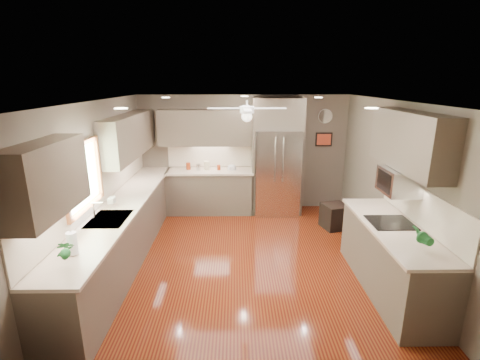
{
  "coord_description": "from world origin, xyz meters",
  "views": [
    {
      "loc": [
        -0.17,
        -5.0,
        2.78
      ],
      "look_at": [
        -0.1,
        0.6,
        1.18
      ],
      "focal_mm": 26.0,
      "sensor_mm": 36.0,
      "label": 1
    }
  ],
  "objects_px": {
    "bowl": "(232,169)",
    "microwave": "(399,181)",
    "canister_b": "(198,167)",
    "canister_c": "(207,166)",
    "canister_a": "(188,166)",
    "refrigerator": "(277,159)",
    "potted_plant_left": "(63,250)",
    "canister_d": "(219,167)",
    "stool": "(335,216)",
    "paper_towel": "(72,243)",
    "potted_plant_right": "(421,236)",
    "soap_bottle": "(112,200)"
  },
  "relations": [
    {
      "from": "bowl",
      "to": "microwave",
      "type": "xyz_separation_m",
      "value": [
        2.28,
        -2.73,
        0.52
      ]
    },
    {
      "from": "canister_b",
      "to": "canister_c",
      "type": "relative_size",
      "value": 0.7
    },
    {
      "from": "canister_a",
      "to": "refrigerator",
      "type": "relative_size",
      "value": 0.06
    },
    {
      "from": "canister_a",
      "to": "potted_plant_left",
      "type": "relative_size",
      "value": 0.45
    },
    {
      "from": "bowl",
      "to": "refrigerator",
      "type": "bearing_deg",
      "value": -1.46
    },
    {
      "from": "potted_plant_left",
      "to": "canister_a",
      "type": "bearing_deg",
      "value": 79.18
    },
    {
      "from": "canister_d",
      "to": "microwave",
      "type": "distance_m",
      "value": 3.78
    },
    {
      "from": "canister_b",
      "to": "canister_c",
      "type": "bearing_deg",
      "value": 16.14
    },
    {
      "from": "canister_b",
      "to": "canister_d",
      "type": "height_order",
      "value": "canister_b"
    },
    {
      "from": "canister_d",
      "to": "refrigerator",
      "type": "height_order",
      "value": "refrigerator"
    },
    {
      "from": "stool",
      "to": "microwave",
      "type": "bearing_deg",
      "value": -81.73
    },
    {
      "from": "canister_d",
      "to": "microwave",
      "type": "height_order",
      "value": "microwave"
    },
    {
      "from": "refrigerator",
      "to": "paper_towel",
      "type": "xyz_separation_m",
      "value": [
        -2.65,
        -3.7,
        -0.11
      ]
    },
    {
      "from": "stool",
      "to": "paper_towel",
      "type": "xyz_separation_m",
      "value": [
        -3.71,
        -2.83,
        0.84
      ]
    },
    {
      "from": "canister_b",
      "to": "potted_plant_right",
      "type": "bearing_deg",
      "value": -51.75
    },
    {
      "from": "canister_b",
      "to": "stool",
      "type": "height_order",
      "value": "canister_b"
    },
    {
      "from": "stool",
      "to": "paper_towel",
      "type": "distance_m",
      "value": 4.74
    },
    {
      "from": "canister_d",
      "to": "paper_towel",
      "type": "relative_size",
      "value": 0.41
    },
    {
      "from": "canister_d",
      "to": "canister_b",
      "type": "bearing_deg",
      "value": -178.93
    },
    {
      "from": "refrigerator",
      "to": "bowl",
      "type": "bearing_deg",
      "value": 178.54
    },
    {
      "from": "soap_bottle",
      "to": "refrigerator",
      "type": "bearing_deg",
      "value": 37.87
    },
    {
      "from": "microwave",
      "to": "stool",
      "type": "relative_size",
      "value": 0.99
    },
    {
      "from": "canister_d",
      "to": "microwave",
      "type": "bearing_deg",
      "value": -47.04
    },
    {
      "from": "canister_d",
      "to": "microwave",
      "type": "relative_size",
      "value": 0.2
    },
    {
      "from": "canister_d",
      "to": "refrigerator",
      "type": "distance_m",
      "value": 1.25
    },
    {
      "from": "canister_c",
      "to": "canister_d",
      "type": "relative_size",
      "value": 1.78
    },
    {
      "from": "canister_a",
      "to": "bowl",
      "type": "relative_size",
      "value": 0.77
    },
    {
      "from": "canister_c",
      "to": "refrigerator",
      "type": "xyz_separation_m",
      "value": [
        1.49,
        -0.08,
        0.16
      ]
    },
    {
      "from": "canister_a",
      "to": "canister_b",
      "type": "xyz_separation_m",
      "value": [
        0.22,
        -0.05,
        -0.01
      ]
    },
    {
      "from": "canister_d",
      "to": "potted_plant_right",
      "type": "height_order",
      "value": "potted_plant_right"
    },
    {
      "from": "potted_plant_left",
      "to": "refrigerator",
      "type": "relative_size",
      "value": 0.13
    },
    {
      "from": "microwave",
      "to": "soap_bottle",
      "type": "bearing_deg",
      "value": 172.08
    },
    {
      "from": "canister_d",
      "to": "bowl",
      "type": "relative_size",
      "value": 0.57
    },
    {
      "from": "canister_d",
      "to": "soap_bottle",
      "type": "bearing_deg",
      "value": -124.89
    },
    {
      "from": "canister_b",
      "to": "microwave",
      "type": "relative_size",
      "value": 0.25
    },
    {
      "from": "potted_plant_right",
      "to": "stool",
      "type": "distance_m",
      "value": 2.88
    },
    {
      "from": "canister_a",
      "to": "canister_d",
      "type": "bearing_deg",
      "value": -3.63
    },
    {
      "from": "canister_b",
      "to": "soap_bottle",
      "type": "distance_m",
      "value": 2.43
    },
    {
      "from": "soap_bottle",
      "to": "microwave",
      "type": "xyz_separation_m",
      "value": [
        4.08,
        -0.57,
        0.44
      ]
    },
    {
      "from": "soap_bottle",
      "to": "paper_towel",
      "type": "xyz_separation_m",
      "value": [
        0.1,
        -1.56,
        0.04
      ]
    },
    {
      "from": "canister_a",
      "to": "bowl",
      "type": "xyz_separation_m",
      "value": [
        0.93,
        -0.06,
        -0.06
      ]
    },
    {
      "from": "potted_plant_right",
      "to": "bowl",
      "type": "distance_m",
      "value": 4.23
    },
    {
      "from": "canister_c",
      "to": "paper_towel",
      "type": "distance_m",
      "value": 3.95
    },
    {
      "from": "microwave",
      "to": "canister_a",
      "type": "bearing_deg",
      "value": 139.04
    },
    {
      "from": "canister_b",
      "to": "stool",
      "type": "bearing_deg",
      "value": -18.3
    },
    {
      "from": "potted_plant_right",
      "to": "refrigerator",
      "type": "distance_m",
      "value": 3.81
    },
    {
      "from": "canister_d",
      "to": "refrigerator",
      "type": "relative_size",
      "value": 0.04
    },
    {
      "from": "canister_a",
      "to": "microwave",
      "type": "distance_m",
      "value": 4.28
    },
    {
      "from": "canister_a",
      "to": "canister_d",
      "type": "relative_size",
      "value": 1.35
    },
    {
      "from": "paper_towel",
      "to": "bowl",
      "type": "bearing_deg",
      "value": 65.47
    }
  ]
}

